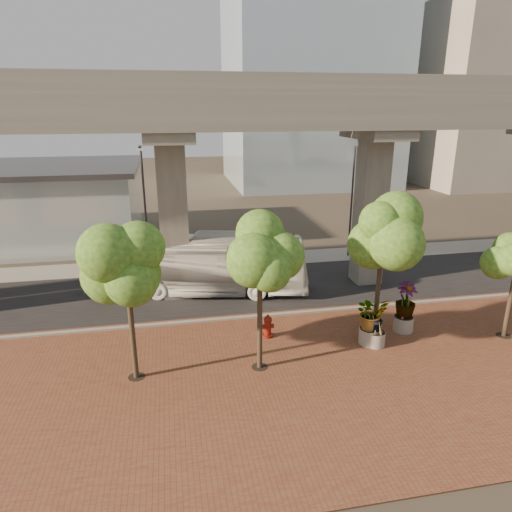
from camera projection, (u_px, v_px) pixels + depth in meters
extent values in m
plane|color=#3B342B|center=(283.00, 300.00, 26.71)|extent=(160.00, 160.00, 0.00)
cube|color=brown|center=(329.00, 375.00, 19.24)|extent=(70.00, 13.00, 0.06)
cube|color=black|center=(275.00, 287.00, 28.56)|extent=(90.00, 8.00, 0.04)
cube|color=gray|center=(291.00, 314.00, 24.82)|extent=(70.00, 0.25, 0.16)
cube|color=gray|center=(258.00, 260.00, 33.69)|extent=(90.00, 3.00, 0.06)
cube|color=gray|center=(284.00, 113.00, 23.78)|extent=(72.00, 2.40, 1.80)
cube|color=gray|center=(271.00, 112.00, 26.76)|extent=(72.00, 2.40, 1.80)
cube|color=gray|center=(290.00, 83.00, 22.32)|extent=(72.00, 0.12, 1.00)
cube|color=gray|center=(267.00, 87.00, 27.35)|extent=(72.00, 0.12, 1.00)
cube|color=#A29C92|center=(486.00, 97.00, 63.34)|extent=(18.00, 16.00, 24.00)
imported|color=silver|center=(202.00, 265.00, 27.38)|extent=(13.01, 5.54, 3.53)
cylinder|color=maroon|center=(268.00, 335.00, 22.40)|extent=(0.52, 0.52, 0.12)
cylinder|color=maroon|center=(268.00, 328.00, 22.27)|extent=(0.35, 0.35, 0.84)
sphere|color=maroon|center=(268.00, 320.00, 22.14)|extent=(0.41, 0.41, 0.41)
cylinder|color=maroon|center=(268.00, 316.00, 22.08)|extent=(0.12, 0.12, 0.15)
cylinder|color=maroon|center=(268.00, 326.00, 22.25)|extent=(0.58, 0.23, 0.23)
cylinder|color=#A8A098|center=(369.00, 336.00, 21.66)|extent=(0.99, 0.99, 0.77)
imported|color=#295817|center=(371.00, 313.00, 21.28)|extent=(2.21, 2.21, 1.66)
cylinder|color=#A9A499|center=(403.00, 324.00, 22.88)|extent=(0.98, 0.98, 0.77)
imported|color=#295817|center=(406.00, 300.00, 22.48)|extent=(2.41, 2.41, 1.80)
cylinder|color=#9D9A8E|center=(376.00, 339.00, 21.49)|extent=(0.88, 0.88, 0.68)
imported|color=#295817|center=(377.00, 318.00, 21.16)|extent=(1.96, 1.96, 1.47)
cylinder|color=#413225|center=(133.00, 339.00, 18.50)|extent=(0.22, 0.22, 3.60)
cylinder|color=black|center=(137.00, 377.00, 19.07)|extent=(0.70, 0.70, 0.01)
cylinder|color=#413225|center=(260.00, 326.00, 19.18)|extent=(0.22, 0.22, 3.92)
cylinder|color=black|center=(260.00, 367.00, 19.79)|extent=(0.70, 0.70, 0.01)
cylinder|color=#413225|center=(377.00, 299.00, 21.66)|extent=(0.22, 0.22, 4.14)
cylinder|color=black|center=(374.00, 337.00, 22.31)|extent=(0.70, 0.70, 0.01)
cylinder|color=#413225|center=(509.00, 308.00, 22.01)|extent=(0.22, 0.22, 3.00)
cylinder|color=black|center=(504.00, 336.00, 22.48)|extent=(0.70, 0.70, 0.01)
cylinder|color=#333338|center=(145.00, 210.00, 30.51)|extent=(0.15, 0.15, 8.33)
cube|color=#333338|center=(140.00, 147.00, 28.72)|extent=(0.16, 1.04, 0.16)
cube|color=silver|center=(140.00, 149.00, 28.27)|extent=(0.42, 0.21, 0.12)
cylinder|color=#303035|center=(351.00, 203.00, 33.26)|extent=(0.14, 0.14, 8.05)
cube|color=#303035|center=(358.00, 147.00, 31.53)|extent=(0.15, 1.01, 0.15)
cube|color=silver|center=(361.00, 150.00, 31.09)|extent=(0.40, 0.20, 0.12)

